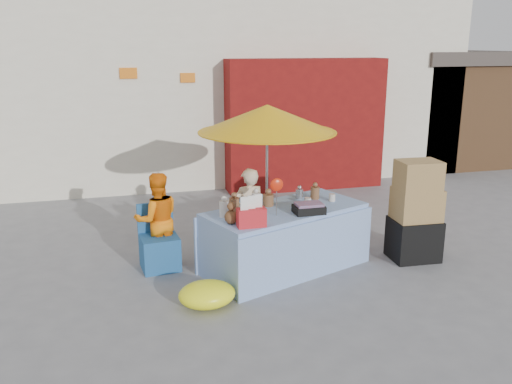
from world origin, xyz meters
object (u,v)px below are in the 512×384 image
object	(u,v)px
vendor_orange	(157,219)
box_stack	(416,214)
chair_right	(251,241)
umbrella	(267,119)
chair_left	(160,250)
vendor_beige	(249,213)
market_table	(285,238)

from	to	relation	value
vendor_orange	box_stack	bearing A→B (deg)	162.48
chair_right	box_stack	distance (m)	2.27
box_stack	umbrella	bearing A→B (deg)	155.44
chair_right	box_stack	size ratio (longest dim) A/B	0.61
chair_left	vendor_beige	size ratio (longest dim) A/B	0.68
vendor_beige	box_stack	world-z (taller)	box_stack
vendor_orange	chair_left	bearing A→B (deg)	83.41
umbrella	box_stack	world-z (taller)	umbrella
vendor_beige	chair_left	bearing A→B (deg)	0.23
chair_left	vendor_beige	bearing A→B (deg)	0.23
vendor_beige	box_stack	distance (m)	2.28
vendor_beige	umbrella	xyz separation A→B (m)	(0.30, 0.15, 1.26)
umbrella	box_stack	bearing A→B (deg)	-24.56
vendor_beige	box_stack	xyz separation A→B (m)	(2.16, -0.70, 0.01)
vendor_orange	vendor_beige	xyz separation A→B (m)	(1.25, 0.00, -0.01)
chair_left	box_stack	distance (m)	3.48
chair_right	chair_left	bearing A→B (deg)	174.10
market_table	chair_left	bearing A→B (deg)	143.98
chair_right	vendor_beige	distance (m)	0.40
chair_right	box_stack	world-z (taller)	box_stack
chair_left	vendor_beige	distance (m)	1.31
box_stack	market_table	bearing A→B (deg)	175.52
market_table	vendor_beige	size ratio (longest dim) A/B	1.89
market_table	chair_left	world-z (taller)	market_table
chair_left	chair_right	world-z (taller)	same
market_table	box_stack	size ratio (longest dim) A/B	1.70
chair_left	chair_right	xyz separation A→B (m)	(1.25, 0.00, 0.00)
chair_right	vendor_beige	size ratio (longest dim) A/B	0.68
vendor_orange	umbrella	bearing A→B (deg)	179.63
market_table	box_stack	distance (m)	1.84
chair_left	umbrella	distance (m)	2.27
chair_left	box_stack	world-z (taller)	box_stack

